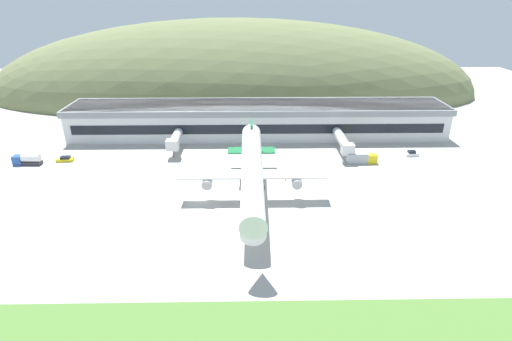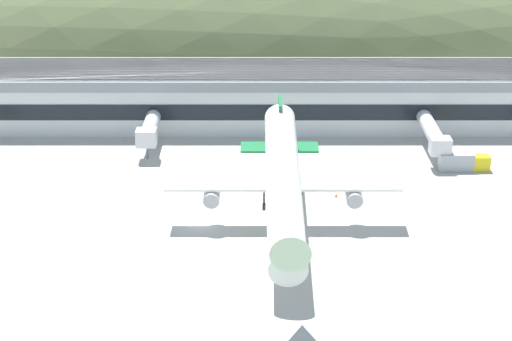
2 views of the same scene
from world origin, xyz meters
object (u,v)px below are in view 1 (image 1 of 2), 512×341
Objects in this scene: service_car_0 at (412,154)px; box_truck at (361,158)px; traffic_cone_0 at (207,176)px; service_car_2 at (65,159)px; cargo_airplane at (252,173)px; fuel_truck at (27,160)px; traffic_cone_1 at (286,180)px; jetway_1 at (343,141)px; jetway_0 at (175,140)px; terminal_building at (258,118)px.

service_car_0 is 16.82m from box_truck.
service_car_2 is at bearing 165.09° from traffic_cone_0.
cargo_airplane is 57.95m from service_car_2.
fuel_truck is 71.02m from traffic_cone_1.
jetway_0 is at bearing 177.52° from jetway_1.
jetway_0 is 0.76× the size of jetway_1.
jetway_0 reaches higher than service_car_2.
fuel_truck is 12.91× the size of traffic_cone_1.
terminal_building is 16.12× the size of fuel_truck.
box_truck reaches higher than service_car_0.
cargo_airplane is at bearing -19.69° from fuel_truck.
service_car_0 is at bearing 12.70° from traffic_cone_0.
cargo_airplane is 53.83m from service_car_0.
fuel_truck is at bearing 170.09° from traffic_cone_0.
box_truck is at bearing -59.04° from jetway_1.
service_car_2 is (-54.60, -20.94, -5.35)m from terminal_building.
service_car_2 is 82.76m from box_truck.
service_car_0 is at bearing -4.50° from jetway_1.
jetway_0 is (-24.61, -15.06, -1.96)m from terminal_building.
service_car_0 is at bearing 29.52° from cargo_airplane.
traffic_cone_0 is (50.07, -8.75, -1.18)m from fuel_truck.
traffic_cone_1 is at bearing 50.93° from cargo_airplane.
terminal_building is at bearing 139.87° from box_truck.
jetway_1 is 28.56× the size of traffic_cone_1.
terminal_building reaches higher than traffic_cone_0.
terminal_building is at bearing 100.23° from traffic_cone_1.
jetway_1 reaches higher than service_car_2.
service_car_0 is at bearing 17.13° from box_truck.
traffic_cone_0 is at bearing 130.77° from cargo_airplane.
traffic_cone_0 is (-11.44, 13.27, -6.92)m from cargo_airplane.
cargo_airplane is at bearing -144.92° from box_truck.
jetway_0 reaches higher than traffic_cone_0.
box_truck is (82.71, -2.76, 0.82)m from service_car_2.
service_car_0 reaches higher than service_car_2.
service_car_2 reaches higher than traffic_cone_1.
jetway_0 reaches higher than fuel_truck.
service_car_2 is at bearing 178.09° from box_truck.
traffic_cone_0 is (-57.94, -13.06, -0.38)m from service_car_0.
cargo_airplane is 11.33× the size of service_car_2.
service_car_2 is 8.01× the size of traffic_cone_0.
service_car_2 is at bearing 155.21° from cargo_airplane.
service_car_0 is at bearing -23.00° from terminal_building.
fuel_truck is 91.96m from box_truck.
terminal_building reaches higher than box_truck.
jetway_0 reaches higher than box_truck.
cargo_airplane is at bearing -24.79° from service_car_2.
terminal_building is at bearing 66.59° from traffic_cone_0.
terminal_building is 208.23× the size of traffic_cone_1.
cargo_airplane reaches higher than box_truck.
cargo_airplane is (-2.33, -45.07, 1.25)m from terminal_building.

